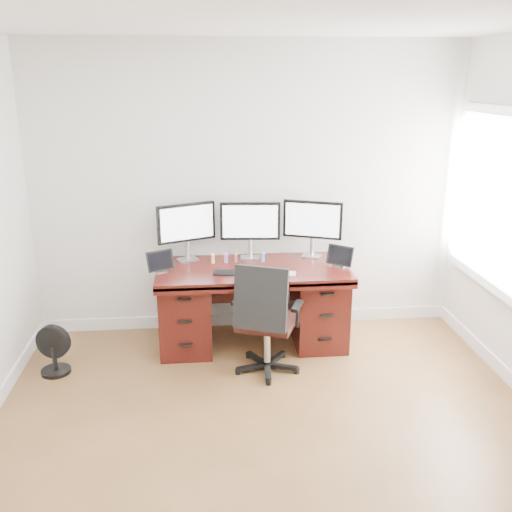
{
  "coord_description": "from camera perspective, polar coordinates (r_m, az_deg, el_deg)",
  "views": [
    {
      "loc": [
        -0.42,
        -2.97,
        2.38
      ],
      "look_at": [
        0.0,
        1.5,
        0.95
      ],
      "focal_mm": 40.0,
      "sensor_mm": 36.0,
      "label": 1
    }
  ],
  "objects": [
    {
      "name": "ground",
      "position": [
        3.83,
        2.26,
        -20.75
      ],
      "size": [
        4.5,
        4.5,
        0.0
      ],
      "primitive_type": "plane",
      "color": "brown",
      "rests_on": "ground"
    },
    {
      "name": "back_wall",
      "position": [
        5.34,
        -0.76,
        6.53
      ],
      "size": [
        4.0,
        0.1,
        2.7
      ],
      "primitive_type": "cube",
      "color": "silver",
      "rests_on": "ground"
    },
    {
      "name": "desk",
      "position": [
        5.21,
        -0.34,
        -4.65
      ],
      "size": [
        1.7,
        0.8,
        0.75
      ],
      "color": "#3F100C",
      "rests_on": "ground"
    },
    {
      "name": "office_chair",
      "position": [
        4.74,
        0.98,
        -8.11
      ],
      "size": [
        0.67,
        0.67,
        0.97
      ],
      "rotation": [
        0.0,
        0.0,
        -0.38
      ],
      "color": "black",
      "rests_on": "ground"
    },
    {
      "name": "floor_fan",
      "position": [
        5.06,
        -19.58,
        -8.91
      ],
      "size": [
        0.29,
        0.24,
        0.42
      ],
      "rotation": [
        0.0,
        0.0,
        -0.25
      ],
      "color": "black",
      "rests_on": "ground"
    },
    {
      "name": "monitor_left",
      "position": [
        5.21,
        -6.96,
        3.13
      ],
      "size": [
        0.52,
        0.24,
        0.53
      ],
      "rotation": [
        0.0,
        0.0,
        0.4
      ],
      "color": "silver",
      "rests_on": "desk"
    },
    {
      "name": "monitor_center",
      "position": [
        5.22,
        -0.59,
        3.3
      ],
      "size": [
        0.55,
        0.15,
        0.53
      ],
      "rotation": [
        0.0,
        0.0,
        -0.08
      ],
      "color": "silver",
      "rests_on": "desk"
    },
    {
      "name": "monitor_right",
      "position": [
        5.3,
        5.67,
        3.43
      ],
      "size": [
        0.52,
        0.24,
        0.53
      ],
      "rotation": [
        0.0,
        0.0,
        -0.38
      ],
      "color": "silver",
      "rests_on": "desk"
    },
    {
      "name": "tablet_left",
      "position": [
        4.98,
        -9.54,
        -0.65
      ],
      "size": [
        0.25,
        0.16,
        0.19
      ],
      "rotation": [
        0.0,
        0.0,
        0.45
      ],
      "color": "silver",
      "rests_on": "desk"
    },
    {
      "name": "tablet_right",
      "position": [
        5.11,
        8.41,
        -0.13
      ],
      "size": [
        0.23,
        0.2,
        0.19
      ],
      "rotation": [
        0.0,
        0.0,
        -0.66
      ],
      "color": "silver",
      "rests_on": "desk"
    },
    {
      "name": "keyboard",
      "position": [
        4.86,
        0.39,
        -1.86
      ],
      "size": [
        0.33,
        0.24,
        0.01
      ],
      "primitive_type": "cube",
      "rotation": [
        0.0,
        0.0,
        0.4
      ],
      "color": "white",
      "rests_on": "desk"
    },
    {
      "name": "trackpad",
      "position": [
        4.89,
        3.33,
        -1.79
      ],
      "size": [
        0.13,
        0.13,
        0.01
      ],
      "primitive_type": "cube",
      "rotation": [
        0.0,
        0.0,
        -0.17
      ],
      "color": "#B8BBC0",
      "rests_on": "desk"
    },
    {
      "name": "drawing_tablet",
      "position": [
        4.92,
        -2.95,
        -1.66
      ],
      "size": [
        0.24,
        0.18,
        0.01
      ],
      "primitive_type": "cube",
      "rotation": [
        0.0,
        0.0,
        -0.16
      ],
      "color": "black",
      "rests_on": "desk"
    },
    {
      "name": "phone",
      "position": [
        5.07,
        -1.01,
        -1.03
      ],
      "size": [
        0.14,
        0.11,
        0.01
      ],
      "primitive_type": "cube",
      "rotation": [
        0.0,
        0.0,
        -0.43
      ],
      "color": "black",
      "rests_on": "desk"
    },
    {
      "name": "figurine_orange",
      "position": [
        5.17,
        -4.34,
        -0.16
      ],
      "size": [
        0.04,
        0.04,
        0.1
      ],
      "color": "#ECB653",
      "rests_on": "desk"
    },
    {
      "name": "figurine_purple",
      "position": [
        5.17,
        -3.02,
        -0.12
      ],
      "size": [
        0.04,
        0.04,
        0.1
      ],
      "color": "#B270DC",
      "rests_on": "desk"
    },
    {
      "name": "figurine_brown",
      "position": [
        5.18,
        -2.07,
        -0.09
      ],
      "size": [
        0.04,
        0.04,
        0.1
      ],
      "color": "brown",
      "rests_on": "desk"
    },
    {
      "name": "figurine_blue",
      "position": [
        5.2,
        0.69,
        -0.01
      ],
      "size": [
        0.04,
        0.04,
        0.1
      ],
      "color": "#5D81DB",
      "rests_on": "desk"
    }
  ]
}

